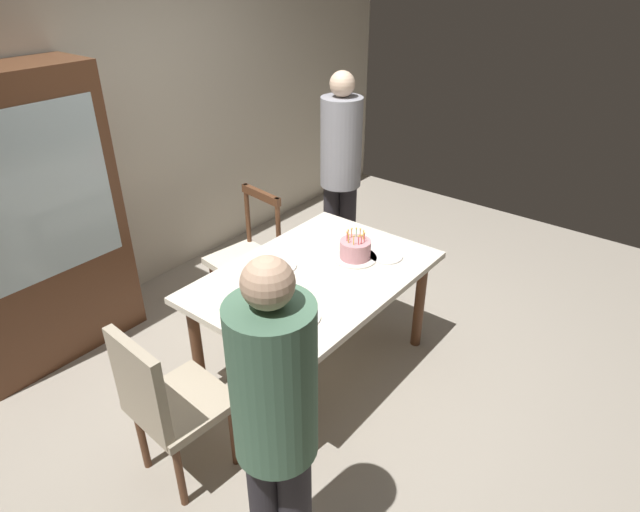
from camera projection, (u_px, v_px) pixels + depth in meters
name	position (u px, v px, depth m)	size (l,w,h in m)	color
ground	(315.00, 366.00, 3.66)	(6.40, 6.40, 0.00)	#9E9384
back_wall	(121.00, 129.00, 4.01)	(6.40, 0.10, 2.60)	beige
dining_table	(315.00, 286.00, 3.33)	(1.48, 1.01, 0.74)	silver
birthday_cake	(355.00, 250.00, 3.42)	(0.28, 0.28, 0.20)	silver
plate_near_celebrant	(300.00, 317.00, 2.89)	(0.22, 0.22, 0.01)	white
plate_far_side	(279.00, 266.00, 3.36)	(0.22, 0.22, 0.01)	white
plate_near_guest	(386.00, 256.00, 3.47)	(0.22, 0.22, 0.01)	white
fork_near_celebrant	(282.00, 333.00, 2.78)	(0.18, 0.02, 0.01)	silver
fork_far_side	(261.00, 276.00, 3.25)	(0.18, 0.02, 0.01)	silver
chair_spindle_back	(247.00, 259.00, 4.01)	(0.49, 0.49, 0.95)	beige
chair_upholstered	(165.00, 401.00, 2.64)	(0.47, 0.47, 0.95)	tan
person_celebrant	(275.00, 421.00, 2.02)	(0.32, 0.32, 1.62)	#262328
person_guest	(341.00, 167.00, 4.24)	(0.32, 0.32, 1.70)	#262328
china_cabinet	(28.00, 225.00, 3.39)	(1.10, 0.45, 1.90)	#56331E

